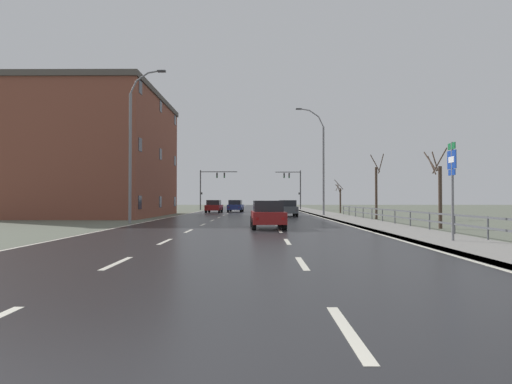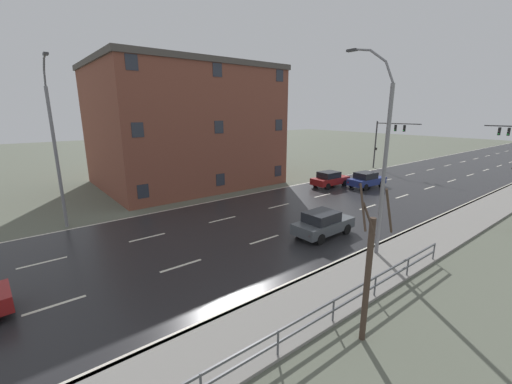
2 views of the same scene
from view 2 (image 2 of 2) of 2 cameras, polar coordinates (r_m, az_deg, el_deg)
name	(u,v)px [view 2 (image 2 of 2)]	position (r m, az deg, el deg)	size (l,w,h in m)	color
ground_plane	(363,197)	(30.69, 18.51, -0.78)	(160.00, 160.00, 0.12)	#5B6051
road_asphalt_strip	(424,179)	(41.06, 27.84, 2.06)	(14.00, 120.00, 0.03)	#232326
street_lamp_midground	(382,159)	(17.36, 21.54, 5.58)	(2.81, 0.24, 10.65)	slate
street_lamp_left_bank	(56,149)	(23.72, -32.16, 6.48)	(2.52, 0.24, 10.59)	slate
traffic_signal_left	(386,136)	(45.40, 22.22, 9.19)	(5.86, 0.36, 6.24)	#38383A
car_far_left	(330,179)	(33.38, 13.05, 2.29)	(1.95, 4.16, 1.57)	maroon
car_far_right	(323,223)	(20.15, 11.87, -5.47)	(1.92, 4.14, 1.57)	#474C51
car_near_left	(367,180)	(34.06, 19.12, 2.10)	(2.02, 4.20, 1.57)	navy
brick_building	(184,126)	(34.96, -12.75, 11.43)	(14.13, 16.97, 11.98)	brown
bare_tree_mid	(368,274)	(11.15, 19.36, -13.69)	(1.08, 1.09, 5.40)	#423328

